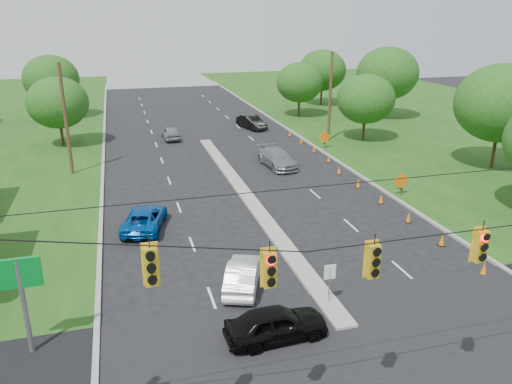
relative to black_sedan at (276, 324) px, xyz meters
name	(u,v)px	position (x,y,z in m)	size (l,w,h in m)	color
curb_left	(103,171)	(-7.05, 25.74, -0.72)	(0.25, 110.00, 0.16)	gray
curb_right	(326,154)	(13.15, 25.74, -0.72)	(0.25, 110.00, 0.16)	gray
median	(246,196)	(3.05, 16.74, -0.72)	(1.00, 34.00, 0.18)	gray
median_sign	(330,277)	(3.05, 1.74, 0.74)	(0.55, 0.06, 2.05)	gray
signal_span	(430,285)	(2.99, -5.26, 4.25)	(25.60, 0.32, 9.00)	#422D1C
utility_pole_far_left	(66,120)	(-9.45, 25.74, 3.78)	(0.28, 0.28, 9.00)	#422D1C
utility_pole_far_right	(330,97)	(15.55, 30.74, 3.78)	(0.28, 0.28, 9.00)	#422D1C
cone_1	(484,268)	(11.77, 2.24, -0.37)	(0.32, 0.32, 0.70)	orange
cone_2	(442,240)	(11.77, 5.74, -0.37)	(0.32, 0.32, 0.70)	orange
cone_3	(409,217)	(11.77, 9.24, -0.37)	(0.32, 0.32, 0.70)	orange
cone_4	(381,199)	(11.77, 12.74, -0.37)	(0.32, 0.32, 0.70)	orange
cone_5	(358,183)	(11.77, 16.24, -0.37)	(0.32, 0.32, 0.70)	orange
cone_6	(339,170)	(11.77, 19.74, -0.37)	(0.32, 0.32, 0.70)	orange
cone_7	(329,158)	(12.37, 23.24, -0.37)	(0.32, 0.32, 0.70)	orange
cone_8	(314,149)	(12.37, 26.74, -0.37)	(0.32, 0.32, 0.70)	orange
cone_9	(301,140)	(12.37, 30.24, -0.37)	(0.32, 0.32, 0.70)	orange
cone_10	(290,133)	(12.37, 33.74, -0.37)	(0.32, 0.32, 0.70)	orange
work_sign_1	(401,182)	(13.85, 13.74, 0.37)	(1.27, 0.58, 1.37)	black
work_sign_2	(325,138)	(13.85, 27.74, 0.37)	(1.27, 0.58, 1.37)	black
tree_5	(58,103)	(-10.95, 35.74, 3.62)	(5.88, 5.88, 6.86)	black
tree_6	(51,79)	(-12.95, 50.74, 4.24)	(6.72, 6.72, 7.84)	black
tree_8	(502,103)	(25.05, 17.74, 4.86)	(7.56, 7.56, 8.82)	black
tree_9	(366,99)	(19.05, 29.74, 3.62)	(5.88, 5.88, 6.86)	black
tree_10	(387,73)	(27.05, 39.74, 4.86)	(7.56, 7.56, 8.82)	black
tree_11	(322,70)	(23.05, 50.74, 4.24)	(6.72, 6.72, 7.84)	black
tree_12	(300,82)	(17.05, 43.74, 3.62)	(5.88, 5.88, 6.86)	black
black_sedan	(276,324)	(0.00, 0.00, 0.00)	(1.70, 4.22, 1.44)	black
white_sedan	(243,274)	(-0.30, 4.34, -0.04)	(1.44, 4.12, 1.36)	white
blue_pickup	(145,218)	(-4.40, 12.77, -0.05)	(2.23, 4.83, 1.34)	#03459B
silver_car_far	(277,158)	(7.50, 23.20, 0.04)	(2.14, 5.25, 1.52)	slate
silver_car_oncoming	(171,133)	(-0.25, 35.67, -0.04)	(1.60, 3.99, 1.36)	gray
dark_car_receding	(251,122)	(9.33, 38.46, 0.04)	(1.60, 4.60, 1.52)	black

